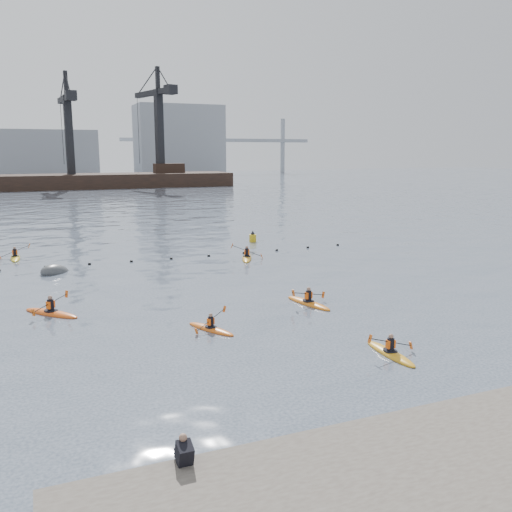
# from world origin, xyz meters

# --- Properties ---
(ground) EXTENTS (400.00, 400.00, 0.00)m
(ground) POSITION_xyz_m (0.00, 0.00, 0.00)
(ground) COLOR #313948
(ground) RESTS_ON ground
(quay) EXTENTS (18.00, 7.12, 1.77)m
(quay) POSITION_xyz_m (-0.01, -9.00, 0.00)
(quay) COLOR #4C443D
(quay) RESTS_ON ground
(float_line) EXTENTS (33.24, 0.73, 0.24)m
(float_line) POSITION_xyz_m (-0.50, 22.53, 0.03)
(float_line) COLOR black
(float_line) RESTS_ON ground
(barge_pier) EXTENTS (72.00, 19.30, 29.50)m
(barge_pier) POSITION_xyz_m (-0.22, 110.00, 1.89)
(barge_pier) COLOR black
(barge_pier) RESTS_ON ground
(skyline) EXTENTS (141.00, 28.00, 22.00)m
(skyline) POSITION_xyz_m (2.23, 150.27, 9.25)
(skyline) COLOR gray
(skyline) RESTS_ON ground
(kayaker_0) EXTENTS (1.81, 2.81, 1.06)m
(kayaker_0) POSITION_xyz_m (-1.31, 5.15, 0.09)
(kayaker_0) COLOR #D75C14
(kayaker_0) RESTS_ON ground
(kayaker_1) EXTENTS (2.15, 3.15, 1.10)m
(kayaker_1) POSITION_xyz_m (4.48, -0.60, 0.10)
(kayaker_1) COLOR orange
(kayaker_1) RESTS_ON ground
(kayaker_2) EXTENTS (2.84, 3.06, 1.12)m
(kayaker_2) POSITION_xyz_m (-8.05, 10.61, 0.11)
(kayaker_2) COLOR #DB5214
(kayaker_2) RESTS_ON ground
(kayaker_3) EXTENTS (2.32, 3.56, 1.33)m
(kayaker_3) POSITION_xyz_m (6.45, 20.28, 0.11)
(kayaker_3) COLOR #BF8416
(kayaker_3) RESTS_ON ground
(kayaker_4) EXTENTS (2.24, 3.43, 1.11)m
(kayaker_4) POSITION_xyz_m (4.89, 7.26, 0.10)
(kayaker_4) COLOR orange
(kayaker_4) RESTS_ON ground
(kayaker_5) EXTENTS (2.28, 3.31, 1.23)m
(kayaker_5) POSITION_xyz_m (-10.06, 27.17, 0.10)
(kayaker_5) COLOR gold
(kayaker_5) RESTS_ON ground
(mooring_buoy) EXTENTS (2.73, 2.70, 1.60)m
(mooring_buoy) POSITION_xyz_m (-7.44, 20.76, 0.00)
(mooring_buoy) COLOR #373A3C
(mooring_buoy) RESTS_ON ground
(nav_buoy) EXTENTS (0.64, 0.64, 1.16)m
(nav_buoy) POSITION_xyz_m (9.86, 27.46, 0.35)
(nav_buoy) COLOR gold
(nav_buoy) RESTS_ON ground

